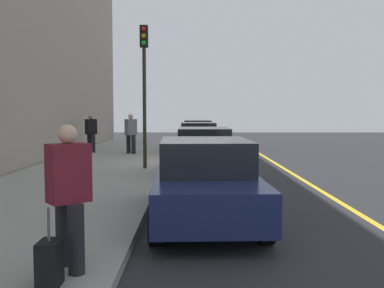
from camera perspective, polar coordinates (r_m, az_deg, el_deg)
ground_plane at (r=16.37m, az=0.32°, el=-3.00°), size 56.00×56.00×0.00m
sidewalk at (r=16.66m, az=-11.12°, el=-2.69°), size 28.00×4.60×0.15m
lane_stripe_centre at (r=16.70m, az=11.38°, el=-2.92°), size 28.00×0.14×0.01m
snow_bank_curb at (r=18.70m, az=-1.90°, el=-1.77°), size 4.11×0.56×0.22m
parked_car_silver at (r=27.27m, az=0.70°, el=1.44°), size 4.43×1.96×1.51m
parked_car_maroon at (r=21.34m, az=0.76°, el=0.71°), size 4.82×1.98×1.51m
parked_car_black at (r=14.25m, az=1.51°, el=-0.99°), size 4.48×1.91×1.51m
parked_car_navy at (r=8.22m, az=1.71°, el=-4.76°), size 4.24×2.00×1.51m
pedestrian_grey_coat at (r=20.40m, az=-7.75°, el=1.46°), size 0.55×0.56×1.78m
pedestrian_burgundy_coat at (r=5.51m, az=-15.33°, el=-5.99°), size 0.52×0.55×1.73m
pedestrian_black_coat at (r=21.39m, az=-12.66°, el=1.50°), size 0.54×0.56×1.76m
traffic_light_pole at (r=14.99m, az=-6.07°, el=8.92°), size 0.35×0.26×4.68m
rolling_suitcase at (r=5.19m, az=-17.60°, el=-14.25°), size 0.34×0.22×0.86m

